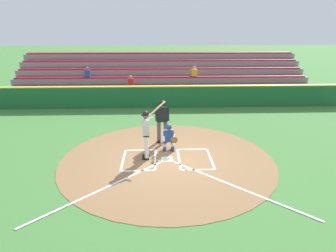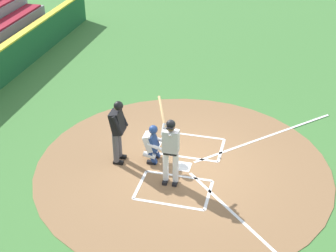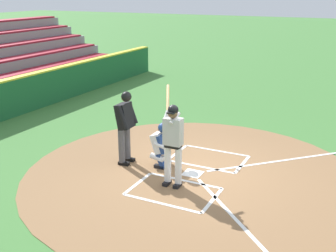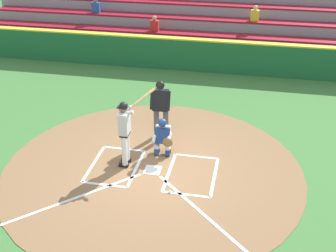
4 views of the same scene
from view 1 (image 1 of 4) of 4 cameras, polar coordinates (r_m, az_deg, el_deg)
name	(u,v)px [view 1 (image 1 of 4)]	position (r m, az deg, el deg)	size (l,w,h in m)	color
ground_plane	(167,160)	(11.45, -0.17, -6.36)	(120.00, 120.00, 0.00)	#427A38
dirt_circle	(167,159)	(11.45, -0.17, -6.33)	(8.00, 8.00, 0.01)	olive
home_plate_and_chalk	(168,170)	(10.66, 0.00, -8.31)	(7.93, 4.91, 0.01)	white
batter	(146,131)	(11.18, -4.09, -0.94)	(0.92, 0.72, 2.13)	white
catcher	(169,137)	(12.01, 0.17, -2.05)	(0.59, 0.60, 1.13)	black
plate_umpire	(162,118)	(12.69, -1.12, 1.45)	(0.59, 0.42, 1.86)	#4C4C51
baseball	(186,169)	(10.67, 3.49, -8.17)	(0.07, 0.07, 0.07)	white
backstop_wall	(163,97)	(18.35, -1.00, 5.59)	(22.00, 0.36, 1.31)	#1E6033
bleacher_stand	(162,79)	(22.02, -1.22, 8.78)	(20.00, 5.10, 2.78)	gray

